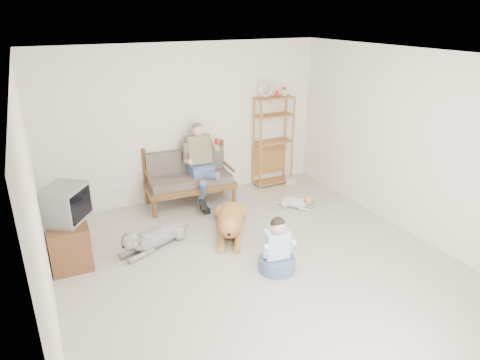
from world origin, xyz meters
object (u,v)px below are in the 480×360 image
tv_stand (68,240)px  golden_retriever (230,221)px  etagere (273,141)px  loveseat (188,177)px

tv_stand → golden_retriever: size_ratio=0.62×
etagere → golden_retriever: 2.26m
loveseat → golden_retriever: loveseat is taller
etagere → tv_stand: 4.07m
tv_stand → etagere: bearing=18.3°
loveseat → golden_retriever: 1.37m
loveseat → etagere: 1.81m
etagere → tv_stand: size_ratio=2.19×
loveseat → tv_stand: bearing=-149.3°
loveseat → etagere: (1.76, 0.12, 0.39)m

